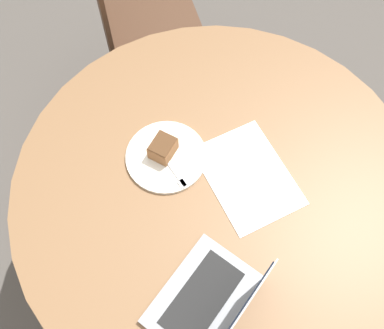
% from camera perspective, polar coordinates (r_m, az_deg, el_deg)
% --- Properties ---
extents(ground_plane, '(12.00, 12.00, 0.00)m').
position_cam_1_polar(ground_plane, '(2.07, 2.28, -10.66)').
color(ground_plane, '#4C4742').
extents(dining_table, '(1.27, 1.27, 0.74)m').
position_cam_1_polar(dining_table, '(1.49, 3.11, -4.45)').
color(dining_table, brown).
rests_on(dining_table, ground_plane).
extents(chair, '(0.52, 0.52, 0.97)m').
position_cam_1_polar(chair, '(2.06, -7.16, 17.19)').
color(chair, '#472D1E').
rests_on(chair, ground_plane).
extents(paper_document, '(0.35, 0.27, 0.00)m').
position_cam_1_polar(paper_document, '(1.39, 7.10, -1.42)').
color(paper_document, white).
rests_on(paper_document, dining_table).
extents(plate, '(0.25, 0.25, 0.01)m').
position_cam_1_polar(plate, '(1.40, -3.30, 1.01)').
color(plate, silver).
rests_on(plate, dining_table).
extents(cake_slice, '(0.10, 0.10, 0.06)m').
position_cam_1_polar(cake_slice, '(1.38, -3.71, 2.10)').
color(cake_slice, brown).
rests_on(cake_slice, plate).
extents(fork, '(0.17, 0.03, 0.00)m').
position_cam_1_polar(fork, '(1.37, -2.33, -0.68)').
color(fork, silver).
rests_on(fork, plate).
extents(laptop, '(0.30, 0.35, 0.22)m').
position_cam_1_polar(laptop, '(1.23, 2.46, -17.22)').
color(laptop, gray).
rests_on(laptop, dining_table).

